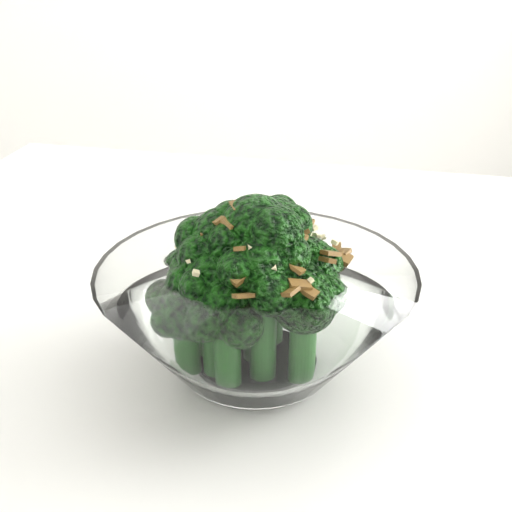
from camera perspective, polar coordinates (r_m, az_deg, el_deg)
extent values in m
cube|color=white|center=(0.59, 17.07, -8.23)|extent=(1.42, 1.21, 0.04)
cylinder|color=white|center=(1.19, -13.87, -10.86)|extent=(0.04, 0.04, 0.71)
cylinder|color=white|center=(0.52, 0.00, -8.79)|extent=(0.09, 0.09, 0.01)
cylinder|color=#195015|center=(0.50, 0.00, -4.00)|extent=(0.02, 0.02, 0.09)
sphere|color=#12450D|center=(0.47, 0.00, 1.86)|extent=(0.05, 0.05, 0.05)
cylinder|color=#195015|center=(0.52, 1.22, -3.09)|extent=(0.02, 0.02, 0.08)
sphere|color=#12450D|center=(0.50, 1.28, 2.09)|extent=(0.05, 0.05, 0.05)
cylinder|color=#195015|center=(0.51, -2.45, -4.14)|extent=(0.02, 0.02, 0.08)
sphere|color=#12450D|center=(0.48, -2.57, 1.02)|extent=(0.05, 0.05, 0.05)
cylinder|color=#195015|center=(0.48, 0.56, -6.15)|extent=(0.02, 0.02, 0.07)
sphere|color=#12450D|center=(0.46, 0.59, -1.08)|extent=(0.05, 0.05, 0.05)
cylinder|color=#195015|center=(0.51, 3.89, -4.94)|extent=(0.02, 0.02, 0.06)
sphere|color=#12450D|center=(0.49, 4.03, -0.92)|extent=(0.04, 0.04, 0.04)
cylinder|color=#195015|center=(0.51, -4.18, -4.98)|extent=(0.02, 0.02, 0.06)
sphere|color=#12450D|center=(0.49, -4.33, -1.09)|extent=(0.05, 0.05, 0.05)
cylinder|color=#195015|center=(0.48, 3.74, -7.48)|extent=(0.02, 0.02, 0.05)
sphere|color=#12450D|center=(0.46, 3.88, -3.64)|extent=(0.04, 0.04, 0.04)
cylinder|color=#195015|center=(0.48, -2.31, -7.88)|extent=(0.02, 0.02, 0.05)
sphere|color=#12450D|center=(0.46, -2.39, -4.19)|extent=(0.04, 0.04, 0.04)
cylinder|color=#195015|center=(0.54, 4.11, -3.95)|extent=(0.02, 0.02, 0.04)
sphere|color=#12450D|center=(0.53, 4.22, -1.02)|extent=(0.04, 0.04, 0.04)
cylinder|color=#195015|center=(0.49, -5.54, -7.36)|extent=(0.02, 0.02, 0.04)
sphere|color=#12450D|center=(0.48, -5.70, -4.30)|extent=(0.04, 0.04, 0.04)
cylinder|color=#195015|center=(0.55, -0.36, -3.48)|extent=(0.02, 0.02, 0.04)
sphere|color=#12450D|center=(0.53, -0.37, -0.47)|extent=(0.04, 0.04, 0.04)
cylinder|color=#195015|center=(0.49, -3.29, -6.33)|extent=(0.02, 0.02, 0.06)
sphere|color=#12450D|center=(0.47, -3.42, -1.99)|extent=(0.04, 0.04, 0.04)
cube|color=olive|center=(0.46, 1.82, 3.31)|extent=(0.01, 0.01, 0.01)
cube|color=olive|center=(0.46, -2.06, 2.59)|extent=(0.01, 0.01, 0.01)
cube|color=olive|center=(0.43, 2.81, -2.84)|extent=(0.01, 0.01, 0.00)
cube|color=olive|center=(0.45, 1.63, 2.09)|extent=(0.01, 0.02, 0.01)
cube|color=olive|center=(0.48, 6.01, 0.23)|extent=(0.02, 0.01, 0.01)
cube|color=olive|center=(0.47, -3.56, 1.90)|extent=(0.02, 0.01, 0.00)
cube|color=olive|center=(0.50, -2.91, 2.97)|extent=(0.02, 0.01, 0.00)
cube|color=olive|center=(0.49, 7.12, -0.24)|extent=(0.01, 0.01, 0.01)
cube|color=olive|center=(0.50, 6.45, 0.39)|extent=(0.01, 0.02, 0.01)
cube|color=olive|center=(0.49, 3.90, 2.48)|extent=(0.02, 0.02, 0.01)
cube|color=olive|center=(0.51, 1.59, 2.84)|extent=(0.02, 0.01, 0.01)
cube|color=olive|center=(0.51, 0.82, 2.92)|extent=(0.01, 0.01, 0.01)
cube|color=olive|center=(0.49, -2.17, 3.60)|extent=(0.01, 0.01, 0.00)
cube|color=olive|center=(0.46, 3.48, 1.39)|extent=(0.01, 0.02, 0.01)
cube|color=olive|center=(0.44, 4.10, -2.76)|extent=(0.02, 0.02, 0.01)
cube|color=olive|center=(0.47, 3.59, 1.77)|extent=(0.01, 0.01, 0.01)
cube|color=olive|center=(0.49, 2.05, 3.32)|extent=(0.01, 0.02, 0.01)
cube|color=olive|center=(0.44, -1.22, -1.59)|extent=(0.02, 0.01, 0.01)
cube|color=olive|center=(0.49, 2.26, 3.15)|extent=(0.02, 0.02, 0.01)
cube|color=olive|center=(0.51, -0.10, 3.34)|extent=(0.02, 0.01, 0.01)
cube|color=olive|center=(0.45, 2.95, 0.73)|extent=(0.01, 0.01, 0.01)
cube|color=olive|center=(0.44, -1.21, 0.62)|extent=(0.01, 0.01, 0.01)
cube|color=olive|center=(0.49, -0.36, 3.58)|extent=(0.01, 0.01, 0.01)
cube|color=olive|center=(0.43, -0.84, -3.18)|extent=(0.02, 0.01, 0.01)
cube|color=olive|center=(0.51, 3.54, 2.10)|extent=(0.01, 0.02, 0.01)
cube|color=olive|center=(0.52, 0.90, 3.04)|extent=(0.02, 0.01, 0.01)
cube|color=olive|center=(0.52, -0.35, 2.95)|extent=(0.01, 0.02, 0.01)
cube|color=olive|center=(0.46, -2.17, 2.36)|extent=(0.02, 0.01, 0.01)
cube|color=olive|center=(0.45, 1.01, 2.85)|extent=(0.01, 0.01, 0.01)
cube|color=olive|center=(0.46, -1.57, 4.01)|extent=(0.01, 0.01, 0.00)
cube|color=olive|center=(0.46, 5.73, -0.33)|extent=(0.01, 0.01, 0.01)
cube|color=olive|center=(0.47, -3.16, 2.84)|extent=(0.01, 0.02, 0.01)
cube|color=olive|center=(0.44, 3.51, -2.32)|extent=(0.02, 0.01, 0.01)
cube|color=olive|center=(0.47, -2.56, 2.47)|extent=(0.02, 0.02, 0.01)
cube|color=olive|center=(0.46, 1.99, 3.57)|extent=(0.01, 0.01, 0.01)
cube|color=olive|center=(0.44, 3.20, -0.94)|extent=(0.01, 0.01, 0.01)
cube|color=olive|center=(0.50, 6.76, 0.29)|extent=(0.02, 0.02, 0.01)
cube|color=beige|center=(0.44, -2.02, -1.05)|extent=(0.01, 0.01, 0.00)
cube|color=beige|center=(0.50, 4.67, 2.25)|extent=(0.01, 0.01, 0.00)
cube|color=beige|center=(0.44, -0.35, 0.63)|extent=(0.01, 0.00, 0.00)
cube|color=beige|center=(0.50, 1.49, 3.47)|extent=(0.01, 0.01, 0.00)
cube|color=beige|center=(0.44, 1.34, -0.91)|extent=(0.01, 0.01, 0.01)
cube|color=beige|center=(0.46, -5.34, -0.37)|extent=(0.01, 0.01, 0.00)
cube|color=beige|center=(0.45, -4.83, -1.36)|extent=(0.00, 0.00, 0.00)
cube|color=beige|center=(0.44, 1.13, -0.66)|extent=(0.00, 0.01, 0.00)
cube|color=beige|center=(0.44, 4.41, -1.95)|extent=(0.00, 0.00, 0.00)
cube|color=beige|center=(0.50, -3.96, 2.19)|extent=(0.01, 0.01, 0.01)
cube|color=beige|center=(0.52, 4.28, 1.81)|extent=(0.01, 0.01, 0.00)
cube|color=beige|center=(0.48, -1.17, 4.04)|extent=(0.00, 0.01, 0.00)
cube|color=beige|center=(0.49, 5.40, 1.51)|extent=(0.00, 0.00, 0.00)
cube|color=beige|center=(0.46, -2.55, 2.16)|extent=(0.01, 0.01, 0.01)
cube|color=beige|center=(0.51, -1.77, 3.05)|extent=(0.01, 0.01, 0.00)
cube|color=beige|center=(0.46, 1.78, 3.27)|extent=(0.00, 0.00, 0.00)
cube|color=beige|center=(0.45, -1.51, 0.32)|extent=(0.00, 0.00, 0.00)
cube|color=beige|center=(0.49, 6.34, 1.10)|extent=(0.01, 0.01, 0.00)
cube|color=beige|center=(0.45, 2.92, 1.10)|extent=(0.01, 0.01, 0.00)
cube|color=beige|center=(0.48, 3.59, 2.45)|extent=(0.01, 0.01, 0.00)
cube|color=beige|center=(0.51, -4.51, 1.78)|extent=(0.01, 0.01, 0.01)
cube|color=beige|center=(0.50, -0.74, 3.62)|extent=(0.01, 0.01, 0.01)
cube|color=beige|center=(0.49, 5.00, 1.63)|extent=(0.00, 0.00, 0.00)
cube|color=beige|center=(0.45, 0.37, 2.46)|extent=(0.01, 0.01, 0.01)
cube|color=beige|center=(0.51, -0.19, 3.48)|extent=(0.01, 0.01, 0.00)
cube|color=beige|center=(0.45, -1.06, 0.50)|extent=(0.01, 0.01, 0.00)
cube|color=beige|center=(0.50, -6.20, 0.70)|extent=(0.01, 0.01, 0.01)
cube|color=beige|center=(0.50, -0.80, 3.70)|extent=(0.00, 0.01, 0.00)
cube|color=beige|center=(0.45, 3.08, 1.57)|extent=(0.01, 0.01, 0.00)
cube|color=beige|center=(0.51, 4.85, 1.66)|extent=(0.01, 0.01, 0.01)
cube|color=beige|center=(0.47, -0.96, 4.31)|extent=(0.00, 0.00, 0.00)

